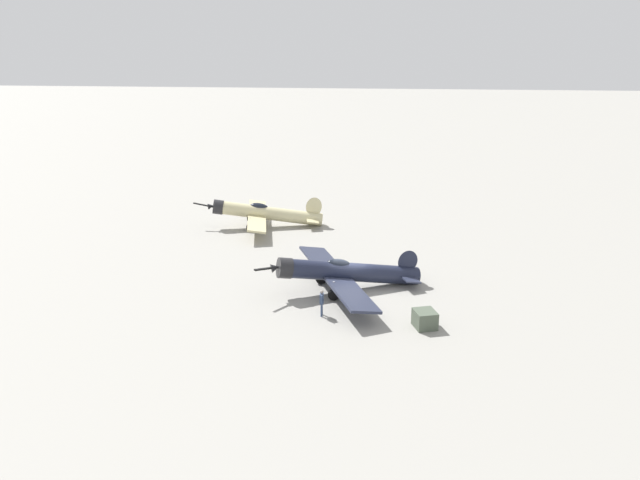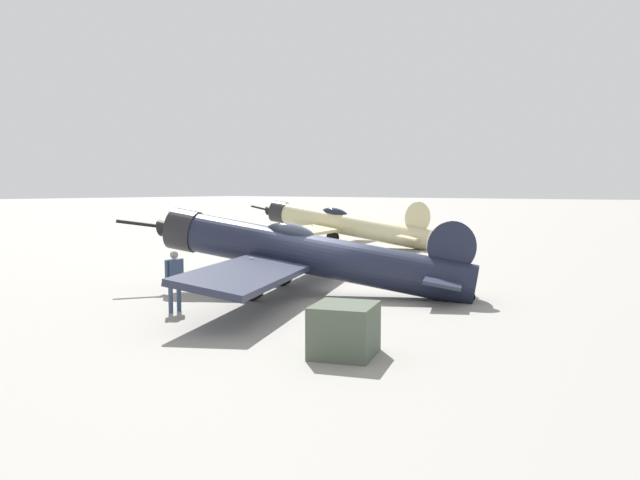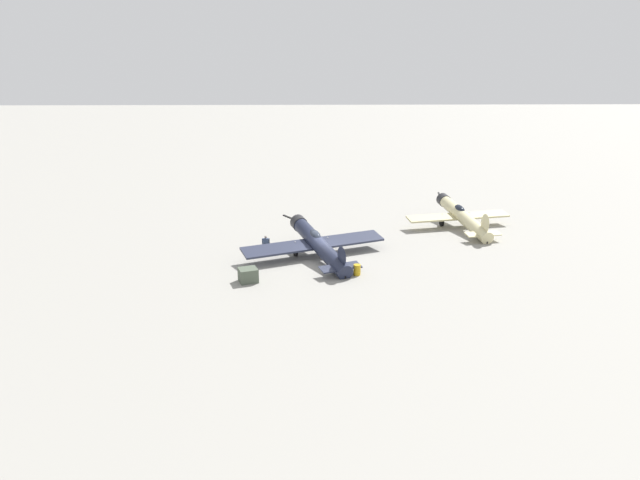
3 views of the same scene
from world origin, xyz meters
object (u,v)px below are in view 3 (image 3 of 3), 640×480
airplane_mid_apron (461,216)px  ground_crew_mechanic (266,243)px  equipment_crate (248,275)px  airplane_foreground (317,244)px  fuel_drum (357,270)px

airplane_mid_apron → ground_crew_mechanic: bearing=99.8°
equipment_crate → airplane_foreground: bearing=44.5°
airplane_foreground → airplane_mid_apron: 17.25m
airplane_foreground → fuel_drum: 5.23m
equipment_crate → airplane_mid_apron: bearing=34.7°
ground_crew_mechanic → airplane_foreground: bearing=73.9°
airplane_foreground → equipment_crate: size_ratio=7.41×
airplane_foreground → fuel_drum: size_ratio=14.62×
ground_crew_mechanic → fuel_drum: 9.21m
equipment_crate → fuel_drum: 8.60m
airplane_mid_apron → airplane_foreground: bearing=108.6°
ground_crew_mechanic → equipment_crate: size_ratio=1.01×
ground_crew_mechanic → equipment_crate: ground_crew_mechanic is taller
airplane_mid_apron → fuel_drum: (-11.82, -12.89, -0.90)m
equipment_crate → fuel_drum: bearing=8.1°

